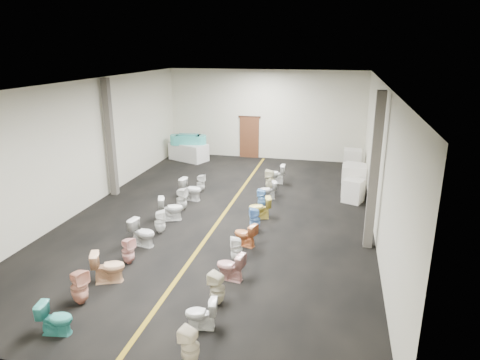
% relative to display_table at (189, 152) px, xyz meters
% --- Properties ---
extents(floor, '(16.00, 16.00, 0.00)m').
position_rel_display_table_xyz_m(floor, '(3.69, -6.65, -0.43)').
color(floor, black).
rests_on(floor, ground).
extents(ceiling, '(16.00, 16.00, 0.00)m').
position_rel_display_table_xyz_m(ceiling, '(3.69, -6.65, 4.07)').
color(ceiling, black).
rests_on(ceiling, ground).
extents(wall_back, '(10.00, 0.00, 10.00)m').
position_rel_display_table_xyz_m(wall_back, '(3.69, 1.35, 1.82)').
color(wall_back, beige).
rests_on(wall_back, ground).
extents(wall_front, '(10.00, 0.00, 10.00)m').
position_rel_display_table_xyz_m(wall_front, '(3.69, -14.65, 1.82)').
color(wall_front, beige).
rests_on(wall_front, ground).
extents(wall_left, '(0.00, 16.00, 16.00)m').
position_rel_display_table_xyz_m(wall_left, '(-1.31, -6.65, 1.82)').
color(wall_left, beige).
rests_on(wall_left, ground).
extents(wall_right, '(0.00, 16.00, 16.00)m').
position_rel_display_table_xyz_m(wall_right, '(8.69, -6.65, 1.82)').
color(wall_right, beige).
rests_on(wall_right, ground).
extents(aisle_stripe, '(0.12, 15.60, 0.01)m').
position_rel_display_table_xyz_m(aisle_stripe, '(3.69, -6.65, -0.43)').
color(aisle_stripe, olive).
rests_on(aisle_stripe, floor).
extents(back_door, '(1.00, 0.10, 2.10)m').
position_rel_display_table_xyz_m(back_door, '(2.89, 1.29, 0.62)').
color(back_door, '#562D19').
rests_on(back_door, floor).
extents(door_frame, '(1.15, 0.08, 0.10)m').
position_rel_display_table_xyz_m(door_frame, '(2.89, 1.30, 1.69)').
color(door_frame, '#331C11').
rests_on(door_frame, back_door).
extents(column_left, '(0.25, 0.25, 4.50)m').
position_rel_display_table_xyz_m(column_left, '(-1.06, -5.65, 1.82)').
color(column_left, '#59544C').
rests_on(column_left, floor).
extents(column_right, '(0.25, 0.25, 4.50)m').
position_rel_display_table_xyz_m(column_right, '(8.44, -8.15, 1.82)').
color(column_right, '#59544C').
rests_on(column_right, floor).
extents(display_table, '(2.16, 1.64, 0.86)m').
position_rel_display_table_xyz_m(display_table, '(0.00, 0.00, 0.00)').
color(display_table, silver).
rests_on(display_table, floor).
extents(bathtub, '(1.85, 0.80, 0.55)m').
position_rel_display_table_xyz_m(bathtub, '(-0.00, 0.00, 0.64)').
color(bathtub, '#40BAB0').
rests_on(bathtub, display_table).
extents(appliance_crate_a, '(0.88, 0.88, 0.88)m').
position_rel_display_table_xyz_m(appliance_crate_a, '(8.09, -4.41, 0.01)').
color(appliance_crate_a, silver).
rests_on(appliance_crate_a, floor).
extents(appliance_crate_b, '(0.89, 0.89, 1.21)m').
position_rel_display_table_xyz_m(appliance_crate_b, '(8.09, -3.65, 0.18)').
color(appliance_crate_b, white).
rests_on(appliance_crate_b, floor).
extents(appliance_crate_c, '(0.89, 0.89, 0.83)m').
position_rel_display_table_xyz_m(appliance_crate_c, '(8.09, -1.92, -0.02)').
color(appliance_crate_c, silver).
rests_on(appliance_crate_c, floor).
extents(appliance_crate_d, '(0.77, 0.77, 1.09)m').
position_rel_display_table_xyz_m(appliance_crate_d, '(8.09, -0.44, 0.12)').
color(appliance_crate_d, silver).
rests_on(appliance_crate_d, floor).
extents(toilet_left_0, '(0.74, 0.49, 0.70)m').
position_rel_display_table_xyz_m(toilet_left_0, '(2.09, -13.74, -0.08)').
color(toilet_left_0, teal).
rests_on(toilet_left_0, floor).
extents(toilet_left_1, '(0.50, 0.50, 0.84)m').
position_rel_display_table_xyz_m(toilet_left_1, '(1.95, -12.67, -0.01)').
color(toilet_left_1, '#E8A086').
rests_on(toilet_left_1, floor).
extents(toilet_left_2, '(0.91, 0.73, 0.81)m').
position_rel_display_table_xyz_m(toilet_left_2, '(2.09, -11.67, -0.03)').
color(toilet_left_2, '#F5BE8D').
rests_on(toilet_left_2, floor).
extents(toilet_left_3, '(0.44, 0.44, 0.74)m').
position_rel_display_table_xyz_m(toilet_left_3, '(2.13, -10.70, -0.06)').
color(toilet_left_3, beige).
rests_on(toilet_left_3, floor).
extents(toilet_left_4, '(0.84, 0.57, 0.79)m').
position_rel_display_table_xyz_m(toilet_left_4, '(2.03, -9.61, -0.03)').
color(toilet_left_4, silver).
rests_on(toilet_left_4, floor).
extents(toilet_left_5, '(0.44, 0.44, 0.74)m').
position_rel_display_table_xyz_m(toilet_left_5, '(2.17, -8.67, -0.06)').
color(toilet_left_5, white).
rests_on(toilet_left_5, floor).
extents(toilet_left_6, '(0.92, 0.73, 0.82)m').
position_rel_display_table_xyz_m(toilet_left_6, '(2.10, -7.60, -0.02)').
color(toilet_left_6, white).
rests_on(toilet_left_6, floor).
extents(toilet_left_7, '(0.41, 0.40, 0.83)m').
position_rel_display_table_xyz_m(toilet_left_7, '(2.14, -6.68, -0.02)').
color(toilet_left_7, white).
rests_on(toilet_left_7, floor).
extents(toilet_left_8, '(0.87, 0.56, 0.84)m').
position_rel_display_table_xyz_m(toilet_left_8, '(2.11, -5.59, -0.01)').
color(toilet_left_8, silver).
rests_on(toilet_left_8, floor).
extents(toilet_left_9, '(0.36, 0.35, 0.71)m').
position_rel_display_table_xyz_m(toilet_left_9, '(2.16, -4.59, -0.08)').
color(toilet_left_9, white).
rests_on(toilet_left_9, floor).
extents(toilet_right_0, '(0.41, 0.41, 0.76)m').
position_rel_display_table_xyz_m(toilet_right_0, '(5.04, -13.95, -0.05)').
color(toilet_right_0, '#F0E2C2').
rests_on(toilet_right_0, floor).
extents(toilet_right_1, '(0.72, 0.48, 0.68)m').
position_rel_display_table_xyz_m(toilet_right_1, '(4.90, -12.90, -0.09)').
color(toilet_right_1, white).
rests_on(toilet_right_1, floor).
extents(toilet_right_2, '(0.45, 0.44, 0.78)m').
position_rel_display_table_xyz_m(toilet_right_2, '(4.98, -11.97, -0.04)').
color(toilet_right_2, beige).
rests_on(toilet_right_2, floor).
extents(toilet_right_3, '(0.78, 0.53, 0.74)m').
position_rel_display_table_xyz_m(toilet_right_3, '(5.01, -10.89, -0.06)').
color(toilet_right_3, '#D1948E').
rests_on(toilet_right_3, floor).
extents(toilet_right_4, '(0.41, 0.41, 0.72)m').
position_rel_display_table_xyz_m(toilet_right_4, '(4.94, -9.94, -0.07)').
color(toilet_right_4, white).
rests_on(toilet_right_4, floor).
extents(toilet_right_5, '(0.79, 0.60, 0.71)m').
position_rel_display_table_xyz_m(toilet_right_5, '(4.95, -8.94, -0.08)').
color(toilet_right_5, '#DC7E45').
rests_on(toilet_right_5, floor).
extents(toilet_right_6, '(0.44, 0.44, 0.76)m').
position_rel_display_table_xyz_m(toilet_right_6, '(5.02, -7.82, -0.05)').
color(toilet_right_6, '#69A1E1').
rests_on(toilet_right_6, floor).
extents(toilet_right_7, '(0.83, 0.61, 0.76)m').
position_rel_display_table_xyz_m(toilet_right_7, '(4.98, -6.80, -0.05)').
color(toilet_right_7, '#E3CD55').
rests_on(toilet_right_7, floor).
extents(toilet_right_8, '(0.34, 0.33, 0.69)m').
position_rel_display_table_xyz_m(toilet_right_8, '(4.87, -5.77, -0.09)').
color(toilet_right_8, '#79B8F3').
rests_on(toilet_right_8, floor).
extents(toilet_right_9, '(0.77, 0.59, 0.69)m').
position_rel_display_table_xyz_m(toilet_right_9, '(4.91, -4.82, -0.09)').
color(toilet_right_9, silver).
rests_on(toilet_right_9, floor).
extents(toilet_right_10, '(0.40, 0.39, 0.85)m').
position_rel_display_table_xyz_m(toilet_right_10, '(4.84, -3.76, -0.01)').
color(toilet_right_10, beige).
rests_on(toilet_right_10, floor).
extents(toilet_right_11, '(0.83, 0.50, 0.82)m').
position_rel_display_table_xyz_m(toilet_right_11, '(4.91, -2.81, -0.02)').
color(toilet_right_11, white).
rests_on(toilet_right_11, floor).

